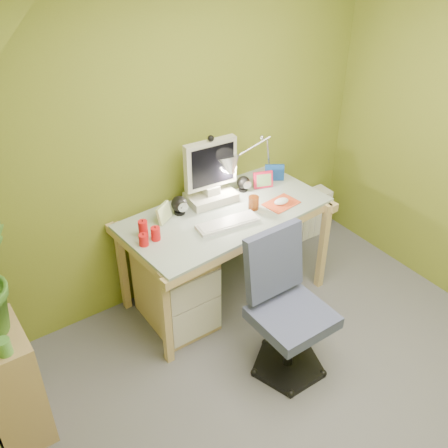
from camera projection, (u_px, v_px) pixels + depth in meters
floor at (320, 421)px, 3.10m from camera, size 3.20×3.20×0.01m
wall_back at (173, 140)px, 3.52m from camera, size 3.20×0.01×2.40m
slope_ceiling at (141, 206)px, 1.59m from camera, size 1.10×3.20×1.10m
desk at (225, 256)px, 3.81m from camera, size 1.47×0.82×0.76m
monitor at (210, 165)px, 3.56m from camera, size 0.43×0.27×0.57m
speaker_left at (179, 205)px, 3.54m from camera, size 0.13×0.13×0.13m
speaker_right at (243, 184)px, 3.80m from camera, size 0.12×0.12×0.11m
keyboard at (228, 223)px, 3.45m from camera, size 0.44×0.19×0.02m
mousepad at (281, 203)px, 3.68m from camera, size 0.25×0.19×0.01m
mouse at (281, 201)px, 3.67m from camera, size 0.13×0.10×0.04m
amber_tumbler at (254, 203)px, 3.60m from camera, size 0.09×0.09×0.09m
candle_cluster at (146, 232)px, 3.28m from camera, size 0.19×0.17×0.12m
photo_frame_red at (263, 180)px, 3.84m from camera, size 0.14×0.07×0.12m
photo_frame_blue at (274, 172)px, 3.93m from camera, size 0.13×0.10×0.12m
photo_frame_green at (164, 213)px, 3.47m from camera, size 0.13×0.09×0.12m
desk_lamp at (263, 148)px, 3.77m from camera, size 0.57×0.33×0.57m
side_ledge at (10, 384)px, 2.86m from camera, size 0.27×0.42×0.74m
green_cup at (4, 347)px, 2.54m from camera, size 0.08×0.08×0.09m
task_chair at (292, 316)px, 3.18m from camera, size 0.51×0.51×0.91m
radiator at (307, 214)px, 4.59m from camera, size 0.41×0.18×0.41m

